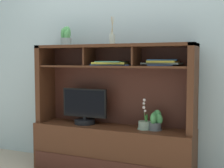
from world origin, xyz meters
The scene contains 9 objects.
back_wall centered at (0.00, 0.23, 1.40)m, with size 6.00×0.02×2.80m, color #A6B9BE.
media_console centered at (0.00, 0.01, 0.40)m, with size 1.68×0.44×1.33m.
tv_monitor centered at (-0.31, -0.01, 0.66)m, with size 0.50×0.22×0.38m.
potted_orchid centered at (0.35, -0.01, 0.54)m, with size 0.14×0.14×0.30m.
potted_fern centered at (0.46, -0.01, 0.58)m, with size 0.14×0.14×0.19m.
magazine_stack_left centered at (0.52, 0.01, 1.15)m, with size 0.39×0.21×0.06m.
magazine_stack_centre centered at (0.00, -0.02, 1.14)m, with size 0.41×0.24×0.04m.
diffuser_bottle centered at (0.00, 0.01, 1.38)m, with size 0.06×0.06×0.28m.
potted_succulent centered at (-0.55, 0.02, 1.42)m, with size 0.14×0.14×0.21m.
Camera 1 is at (1.24, -2.89, 1.17)m, focal length 49.62 mm.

